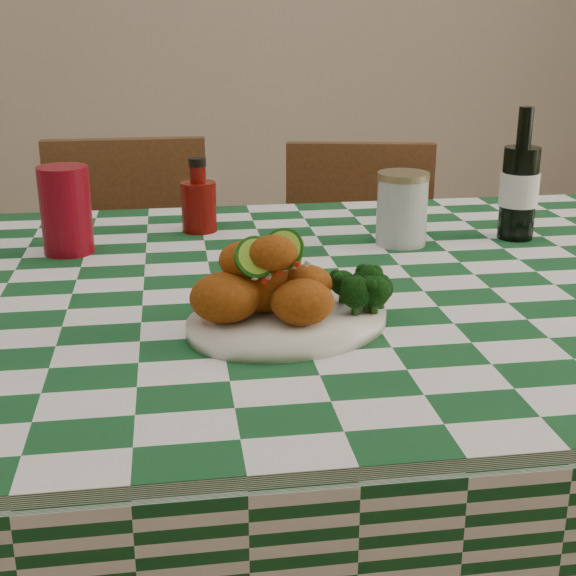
{
  "coord_description": "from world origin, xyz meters",
  "views": [
    {
      "loc": [
        -0.16,
        -1.14,
        1.18
      ],
      "look_at": [
        -0.01,
        -0.18,
        0.84
      ],
      "focal_mm": 50.0,
      "sensor_mm": 36.0,
      "label": 1
    }
  ],
  "objects": [
    {
      "name": "fried_chicken_pile",
      "position": [
        -0.03,
        -0.18,
        0.86
      ],
      "size": [
        0.17,
        0.12,
        0.11
      ],
      "primitive_type": null,
      "color": "#94440E",
      "rests_on": "plate"
    },
    {
      "name": "wooden_chair_right",
      "position": [
        0.3,
        0.73,
        0.43
      ],
      "size": [
        0.46,
        0.47,
        0.85
      ],
      "primitive_type": null,
      "rotation": [
        0.0,
        0.0,
        -0.19
      ],
      "color": "#472814",
      "rests_on": "ground"
    },
    {
      "name": "red_tumbler",
      "position": [
        -0.33,
        0.22,
        0.86
      ],
      "size": [
        0.1,
        0.1,
        0.15
      ],
      "primitive_type": "cylinder",
      "rotation": [
        0.0,
        0.0,
        0.18
      ],
      "color": "maroon",
      "rests_on": "dining_table"
    },
    {
      "name": "dining_table",
      "position": [
        0.0,
        0.0,
        0.39
      ],
      "size": [
        1.66,
        1.06,
        0.79
      ],
      "primitive_type": null,
      "color": "#154B24",
      "rests_on": "ground"
    },
    {
      "name": "plate",
      "position": [
        -0.01,
        -0.18,
        0.8
      ],
      "size": [
        0.33,
        0.3,
        0.02
      ],
      "primitive_type": null,
      "rotation": [
        0.0,
        0.0,
        0.36
      ],
      "color": "white",
      "rests_on": "dining_table"
    },
    {
      "name": "broccoli_side",
      "position": [
        0.09,
        -0.17,
        0.83
      ],
      "size": [
        0.07,
        0.07,
        0.05
      ],
      "primitive_type": null,
      "color": "black",
      "rests_on": "plate"
    },
    {
      "name": "mason_jar",
      "position": [
        0.24,
        0.19,
        0.85
      ],
      "size": [
        0.1,
        0.1,
        0.13
      ],
      "primitive_type": null,
      "rotation": [
        0.0,
        0.0,
        0.1
      ],
      "color": "#B2BCBA",
      "rests_on": "dining_table"
    },
    {
      "name": "wooden_chair_left",
      "position": [
        -0.27,
        0.71,
        0.44
      ],
      "size": [
        0.41,
        0.42,
        0.88
      ],
      "primitive_type": null,
      "rotation": [
        0.0,
        0.0,
        -0.01
      ],
      "color": "#472814",
      "rests_on": "ground"
    },
    {
      "name": "beer_bottle",
      "position": [
        0.46,
        0.19,
        0.9
      ],
      "size": [
        0.08,
        0.08,
        0.23
      ],
      "primitive_type": null,
      "rotation": [
        0.0,
        0.0,
        -0.14
      ],
      "color": "black",
      "rests_on": "dining_table"
    },
    {
      "name": "ketchup_bottle",
      "position": [
        -0.11,
        0.33,
        0.85
      ],
      "size": [
        0.08,
        0.08,
        0.14
      ],
      "primitive_type": null,
      "rotation": [
        0.0,
        0.0,
        0.27
      ],
      "color": "#630904",
      "rests_on": "dining_table"
    }
  ]
}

